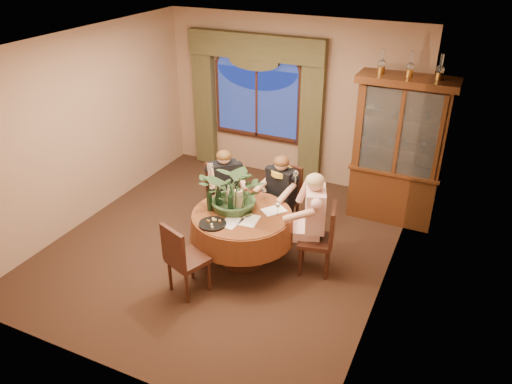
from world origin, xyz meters
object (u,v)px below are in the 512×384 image
at_px(chair_back, 223,197).
at_px(olive_bowl, 247,213).
at_px(person_back, 225,189).
at_px(person_pink, 314,221).
at_px(oil_lamp_left, 382,61).
at_px(oil_lamp_center, 411,64).
at_px(china_cabinet, 398,152).
at_px(wine_bottle_3, 229,197).
at_px(wine_bottle_4, 209,199).
at_px(chair_back_right, 282,200).
at_px(centerpiece_plant, 236,167).
at_px(oil_lamp_right, 441,67).
at_px(dining_table, 242,237).
at_px(stoneware_vase, 239,200).
at_px(wine_bottle_2, 218,193).
at_px(wine_bottle_1, 230,202).
at_px(chair_front_left, 188,258).
at_px(chair_right, 316,239).
at_px(wine_bottle_0, 230,192).
at_px(person_scarf, 281,196).

height_order(chair_back, olive_bowl, chair_back).
bearing_deg(person_back, person_pink, 124.02).
distance_m(oil_lamp_left, oil_lamp_center, 0.38).
bearing_deg(olive_bowl, china_cabinet, 53.68).
bearing_deg(wine_bottle_3, oil_lamp_center, 47.89).
height_order(oil_lamp_left, wine_bottle_4, oil_lamp_left).
distance_m(chair_back_right, chair_back, 0.87).
xyz_separation_m(oil_lamp_center, centerpiece_plant, (-1.68, -1.91, -1.05)).
relative_size(oil_lamp_right, chair_back, 0.35).
bearing_deg(dining_table, person_pink, 20.21).
bearing_deg(centerpiece_plant, stoneware_vase, -17.09).
xyz_separation_m(person_back, wine_bottle_2, (0.23, -0.60, 0.29)).
xyz_separation_m(stoneware_vase, wine_bottle_1, (-0.04, -0.14, 0.03)).
distance_m(centerpiece_plant, olive_bowl, 0.61).
bearing_deg(wine_bottle_3, olive_bowl, -11.79).
height_order(oil_lamp_center, chair_back, oil_lamp_center).
height_order(chair_front_left, wine_bottle_2, wine_bottle_2).
distance_m(dining_table, chair_back, 0.99).
bearing_deg(centerpiece_plant, wine_bottle_3, -151.62).
relative_size(chair_front_left, centerpiece_plant, 0.96).
relative_size(dining_table, wine_bottle_1, 4.19).
bearing_deg(wine_bottle_4, china_cabinet, 47.03).
height_order(china_cabinet, wine_bottle_3, china_cabinet).
height_order(dining_table, wine_bottle_4, wine_bottle_4).
bearing_deg(oil_lamp_right, chair_right, -119.44).
xyz_separation_m(chair_back_right, chair_front_left, (-0.48, -1.81, 0.00)).
bearing_deg(china_cabinet, oil_lamp_left, 180.00).
height_order(olive_bowl, wine_bottle_0, wine_bottle_0).
relative_size(oil_lamp_center, centerpiece_plant, 0.34).
bearing_deg(china_cabinet, chair_back, -150.15).
xyz_separation_m(wine_bottle_2, wine_bottle_3, (0.19, -0.05, 0.00)).
bearing_deg(person_scarf, chair_back_right, -58.55).
xyz_separation_m(chair_front_left, stoneware_vase, (0.23, 0.91, 0.41)).
xyz_separation_m(chair_right, wine_bottle_2, (-1.34, -0.13, 0.44)).
distance_m(person_back, olive_bowl, 1.01).
height_order(person_back, centerpiece_plant, centerpiece_plant).
bearing_deg(person_pink, dining_table, 90.00).
xyz_separation_m(china_cabinet, wine_bottle_0, (-1.83, -1.82, -0.19)).
distance_m(oil_lamp_left, person_pink, 2.42).
bearing_deg(person_back, stoneware_vase, 89.28).
bearing_deg(chair_right, wine_bottle_1, 91.44).
distance_m(oil_lamp_center, wine_bottle_2, 3.11).
relative_size(oil_lamp_right, centerpiece_plant, 0.34).
distance_m(china_cabinet, wine_bottle_3, 2.65).
height_order(dining_table, olive_bowl, olive_bowl).
height_order(person_scarf, stoneware_vase, person_scarf).
relative_size(china_cabinet, chair_right, 2.31).
distance_m(olive_bowl, wine_bottle_2, 0.51).
relative_size(china_cabinet, oil_lamp_right, 6.52).
relative_size(dining_table, wine_bottle_3, 4.19).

